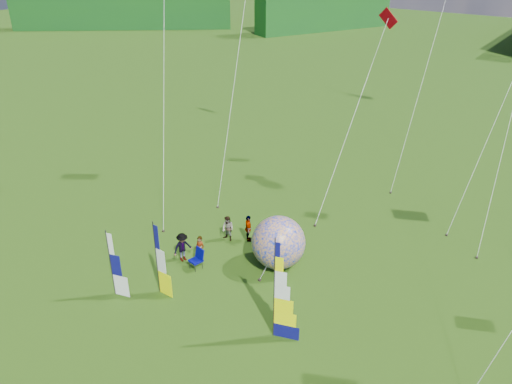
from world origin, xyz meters
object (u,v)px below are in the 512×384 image
Objects in this scene: bol_inflatable at (278,243)px; spectator_c at (183,247)px; spectator_a at (200,249)px; spectator_b at (228,229)px; spectator_d at (248,228)px; feather_banner_main at (274,291)px; side_banner_left at (157,259)px; side_banner_far at (111,264)px; camp_chair at (196,259)px.

spectator_c is (-4.30, -2.57, -0.57)m from bol_inflatable.
spectator_b reaches higher than spectator_a.
spectator_d reaches higher than spectator_b.
bol_inflatable is at bearing 103.24° from feather_banner_main.
spectator_d is (-5.33, 5.42, -1.58)m from feather_banner_main.
spectator_c reaches higher than spectator_b.
side_banner_left is 2.13m from side_banner_far.
side_banner_left is at bearing 168.97° from feather_banner_main.
camp_chair is at bearing 146.00° from feather_banner_main.
feather_banner_main is at bearing -89.52° from spectator_c.
bol_inflatable reaches higher than spectator_c.
side_banner_far is at bearing -127.70° from bol_inflatable.
spectator_b is (-3.62, 0.37, -0.64)m from bol_inflatable.
spectator_c is at bearing -149.18° from bol_inflatable.
spectator_d is 1.43× the size of camp_chair.
spectator_b is 1.15m from spectator_d.
camp_chair is at bearing -82.93° from spectator_c.
side_banner_far is 7.12m from spectator_b.
side_banner_left is (-6.10, -0.74, -0.48)m from feather_banner_main.
feather_banner_main reaches higher than side_banner_far.
spectator_c is at bearing -151.68° from spectator_a.
side_banner_left reaches higher than spectator_b.
spectator_b is at bearing 88.19° from spectator_a.
bol_inflatable reaches higher than spectator_b.
bol_inflatable reaches higher than spectator_a.
side_banner_far reaches higher than spectator_a.
feather_banner_main is at bearing 6.58° from side_banner_left.
side_banner_left is at bearing 133.43° from spectator_d.
spectator_b is (-6.30, 4.80, -1.64)m from feather_banner_main.
side_banner_left is 2.31× the size of spectator_c.
feather_banner_main is 8.08m from spectator_b.
bol_inflatable is 1.86× the size of spectator_a.
bol_inflatable is at bearing 50.88° from camp_chair.
spectator_a is 0.93× the size of spectator_d.
spectator_a is 0.72m from camp_chair.
spectator_a is at bearing 141.31° from feather_banner_main.
spectator_d is at bearing 82.56° from side_banner_left.
side_banner_left is 3.40× the size of camp_chair.
spectator_a is at bearing -149.50° from bol_inflatable.
side_banner_left is 3.30m from spectator_a.
bol_inflatable is at bearing -43.78° from spectator_c.
side_banner_far is 8.26m from bol_inflatable.
spectator_c is 1.47× the size of camp_chair.
spectator_c is (-0.88, 2.60, -1.08)m from side_banner_left.
spectator_d is 3.77m from camp_chair.
spectator_b reaches higher than camp_chair.
bol_inflatable is 1.74× the size of spectator_d.
side_banner_left reaches higher than spectator_a.
side_banner_far is 1.24× the size of bol_inflatable.
spectator_b is 3.11m from camp_chair.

